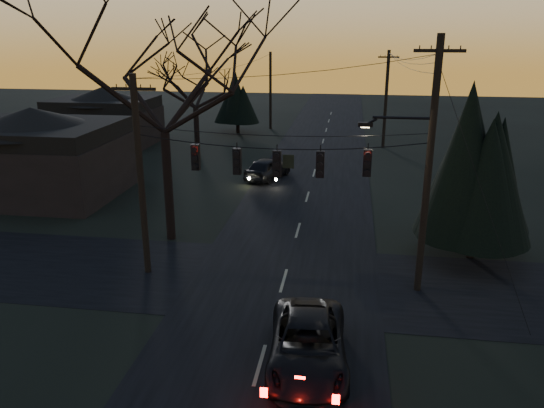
# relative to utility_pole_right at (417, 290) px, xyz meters

# --- Properties ---
(main_road) EXTENTS (8.00, 120.00, 0.02)m
(main_road) POSITION_rel_utility_pole_right_xyz_m (-5.50, 10.00, 0.01)
(main_road) COLOR black
(main_road) RESTS_ON ground
(cross_road) EXTENTS (60.00, 7.00, 0.02)m
(cross_road) POSITION_rel_utility_pole_right_xyz_m (-5.50, 0.00, 0.01)
(cross_road) COLOR black
(cross_road) RESTS_ON ground
(utility_pole_right) EXTENTS (5.00, 0.30, 10.00)m
(utility_pole_right) POSITION_rel_utility_pole_right_xyz_m (0.00, 0.00, 0.00)
(utility_pole_right) COLOR black
(utility_pole_right) RESTS_ON ground
(utility_pole_left) EXTENTS (1.80, 0.30, 8.50)m
(utility_pole_left) POSITION_rel_utility_pole_right_xyz_m (-11.50, 0.00, 0.00)
(utility_pole_left) COLOR black
(utility_pole_left) RESTS_ON ground
(utility_pole_far_r) EXTENTS (1.80, 0.30, 8.50)m
(utility_pole_far_r) POSITION_rel_utility_pole_right_xyz_m (0.00, 28.00, 0.00)
(utility_pole_far_r) COLOR black
(utility_pole_far_r) RESTS_ON ground
(utility_pole_far_l) EXTENTS (0.30, 0.30, 8.00)m
(utility_pole_far_l) POSITION_rel_utility_pole_right_xyz_m (-11.50, 36.00, 0.00)
(utility_pole_far_l) COLOR black
(utility_pole_far_l) RESTS_ON ground
(span_signal_assembly) EXTENTS (11.50, 0.44, 1.67)m
(span_signal_assembly) POSITION_rel_utility_pole_right_xyz_m (-5.74, 0.00, 5.18)
(span_signal_assembly) COLOR black
(span_signal_assembly) RESTS_ON ground
(bare_tree_left) EXTENTS (10.04, 10.04, 10.92)m
(bare_tree_left) POSITION_rel_utility_pole_right_xyz_m (-11.77, 3.95, 7.64)
(bare_tree_left) COLOR black
(bare_tree_left) RESTS_ON ground
(evergreen_right) EXTENTS (4.31, 4.31, 7.26)m
(evergreen_right) POSITION_rel_utility_pole_right_xyz_m (2.80, 3.72, 4.22)
(evergreen_right) COLOR black
(evergreen_right) RESTS_ON ground
(bare_tree_dist) EXTENTS (6.77, 6.77, 8.02)m
(bare_tree_dist) POSITION_rel_utility_pole_right_xyz_m (-15.67, 22.37, 5.60)
(bare_tree_dist) COLOR black
(bare_tree_dist) RESTS_ON ground
(evergreen_dist) EXTENTS (3.49, 3.49, 5.85)m
(evergreen_dist) POSITION_rel_utility_pole_right_xyz_m (-14.47, 33.13, 3.52)
(evergreen_dist) COLOR black
(evergreen_dist) RESTS_ON ground
(house_left_near) EXTENTS (10.00, 8.00, 5.60)m
(house_left_near) POSITION_rel_utility_pole_right_xyz_m (-22.50, 10.00, 2.80)
(house_left_near) COLOR black
(house_left_near) RESTS_ON ground
(house_left_far) EXTENTS (9.00, 7.00, 5.20)m
(house_left_far) POSITION_rel_utility_pole_right_xyz_m (-25.50, 26.00, 2.60)
(house_left_far) COLOR black
(house_left_far) RESTS_ON ground
(suv_near) EXTENTS (2.78, 5.39, 1.45)m
(suv_near) POSITION_rel_utility_pole_right_xyz_m (-4.01, -5.74, 0.73)
(suv_near) COLOR black
(suv_near) RESTS_ON ground
(sedan_oncoming_a) EXTENTS (3.18, 4.83, 1.53)m
(sedan_oncoming_a) POSITION_rel_utility_pole_right_xyz_m (-8.67, 15.92, 0.76)
(sedan_oncoming_a) COLOR black
(sedan_oncoming_a) RESTS_ON ground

